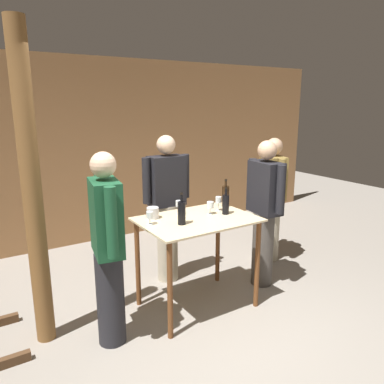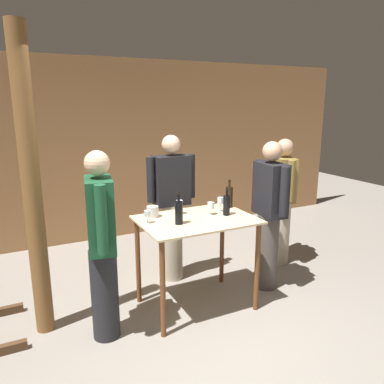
{
  "view_description": "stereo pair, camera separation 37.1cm",
  "coord_description": "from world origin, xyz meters",
  "px_view_note": "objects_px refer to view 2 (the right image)",
  "views": [
    {
      "loc": [
        -1.77,
        -2.36,
        2.07
      ],
      "look_at": [
        0.16,
        0.69,
        1.2
      ],
      "focal_mm": 35.0,
      "sensor_mm": 36.0,
      "label": 1
    },
    {
      "loc": [
        -1.45,
        -2.55,
        2.07
      ],
      "look_at": [
        0.16,
        0.69,
        1.2
      ],
      "focal_mm": 35.0,
      "sensor_mm": 36.0,
      "label": 2
    }
  ],
  "objects_px": {
    "wine_bottle_left": "(227,205)",
    "wine_glass_far_side": "(220,201)",
    "wine_glass_near_left": "(147,214)",
    "wine_glass_near_right": "(211,206)",
    "wine_glass_near_center": "(180,204)",
    "person_visitor_with_scarf": "(102,243)",
    "ice_bucket": "(153,212)",
    "wine_bottle_center": "(229,197)",
    "person_visitor_bearded": "(269,213)",
    "person_host": "(172,205)",
    "wooden_post": "(32,188)",
    "wine_bottle_far_left": "(179,212)",
    "person_visitor_near_door": "(282,199)"
  },
  "relations": [
    {
      "from": "wine_bottle_left",
      "to": "wine_glass_far_side",
      "type": "distance_m",
      "value": 0.14
    },
    {
      "from": "wine_glass_near_left",
      "to": "wine_glass_near_right",
      "type": "distance_m",
      "value": 0.67
    },
    {
      "from": "wine_glass_near_center",
      "to": "person_visitor_with_scarf",
      "type": "height_order",
      "value": "person_visitor_with_scarf"
    },
    {
      "from": "wine_glass_near_right",
      "to": "wine_glass_far_side",
      "type": "height_order",
      "value": "wine_glass_far_side"
    },
    {
      "from": "person_visitor_with_scarf",
      "to": "ice_bucket",
      "type": "bearing_deg",
      "value": 30.39
    },
    {
      "from": "wine_bottle_center",
      "to": "person_visitor_with_scarf",
      "type": "distance_m",
      "value": 1.51
    },
    {
      "from": "wine_glass_far_side",
      "to": "person_visitor_bearded",
      "type": "distance_m",
      "value": 0.6
    },
    {
      "from": "person_visitor_with_scarf",
      "to": "person_visitor_bearded",
      "type": "bearing_deg",
      "value": 3.31
    },
    {
      "from": "ice_bucket",
      "to": "person_host",
      "type": "height_order",
      "value": "person_host"
    },
    {
      "from": "wooden_post",
      "to": "ice_bucket",
      "type": "height_order",
      "value": "wooden_post"
    },
    {
      "from": "wine_glass_near_left",
      "to": "wine_glass_near_center",
      "type": "bearing_deg",
      "value": 18.64
    },
    {
      "from": "wine_bottle_far_left",
      "to": "ice_bucket",
      "type": "relative_size",
      "value": 2.63
    },
    {
      "from": "wine_bottle_center",
      "to": "ice_bucket",
      "type": "distance_m",
      "value": 0.88
    },
    {
      "from": "ice_bucket",
      "to": "person_visitor_bearded",
      "type": "bearing_deg",
      "value": -10.82
    },
    {
      "from": "wine_bottle_left",
      "to": "person_visitor_bearded",
      "type": "distance_m",
      "value": 0.6
    },
    {
      "from": "wine_glass_near_center",
      "to": "person_visitor_bearded",
      "type": "bearing_deg",
      "value": -12.26
    },
    {
      "from": "wooden_post",
      "to": "person_visitor_near_door",
      "type": "bearing_deg",
      "value": 4.19
    },
    {
      "from": "wine_glass_near_right",
      "to": "person_visitor_bearded",
      "type": "bearing_deg",
      "value": -4.24
    },
    {
      "from": "wine_bottle_left",
      "to": "wine_glass_near_center",
      "type": "height_order",
      "value": "wine_bottle_left"
    },
    {
      "from": "wine_glass_near_center",
      "to": "wine_glass_far_side",
      "type": "bearing_deg",
      "value": -13.6
    },
    {
      "from": "wine_bottle_far_left",
      "to": "person_visitor_bearded",
      "type": "bearing_deg",
      "value": 3.79
    },
    {
      "from": "wooden_post",
      "to": "wine_glass_near_right",
      "type": "height_order",
      "value": "wooden_post"
    },
    {
      "from": "person_visitor_bearded",
      "to": "person_visitor_near_door",
      "type": "xyz_separation_m",
      "value": [
        0.57,
        0.47,
        -0.02
      ]
    },
    {
      "from": "wine_glass_near_left",
      "to": "person_host",
      "type": "xyz_separation_m",
      "value": [
        0.51,
        0.6,
        -0.13
      ]
    },
    {
      "from": "wine_bottle_center",
      "to": "person_visitor_with_scarf",
      "type": "relative_size",
      "value": 0.18
    },
    {
      "from": "wine_glass_near_right",
      "to": "person_visitor_with_scarf",
      "type": "xyz_separation_m",
      "value": [
        -1.16,
        -0.16,
        -0.15
      ]
    },
    {
      "from": "wooden_post",
      "to": "wine_bottle_far_left",
      "type": "xyz_separation_m",
      "value": [
        1.23,
        -0.33,
        -0.29
      ]
    },
    {
      "from": "wine_bottle_far_left",
      "to": "wine_glass_near_center",
      "type": "relative_size",
      "value": 2.1
    },
    {
      "from": "wine_bottle_far_left",
      "to": "wine_glass_near_center",
      "type": "height_order",
      "value": "wine_bottle_far_left"
    },
    {
      "from": "wine_bottle_far_left",
      "to": "person_visitor_near_door",
      "type": "xyz_separation_m",
      "value": [
        1.69,
        0.54,
        -0.2
      ]
    },
    {
      "from": "wine_bottle_far_left",
      "to": "wine_glass_far_side",
      "type": "distance_m",
      "value": 0.59
    },
    {
      "from": "wine_glass_near_right",
      "to": "person_visitor_near_door",
      "type": "relative_size",
      "value": 0.08
    },
    {
      "from": "wine_glass_near_right",
      "to": "wooden_post",
      "type": "bearing_deg",
      "value": 173.04
    },
    {
      "from": "wine_bottle_center",
      "to": "ice_bucket",
      "type": "relative_size",
      "value": 2.59
    },
    {
      "from": "wine_bottle_center",
      "to": "wine_glass_far_side",
      "type": "bearing_deg",
      "value": -150.35
    },
    {
      "from": "wine_glass_near_right",
      "to": "wine_glass_far_side",
      "type": "distance_m",
      "value": 0.16
    },
    {
      "from": "wine_bottle_left",
      "to": "wine_glass_near_left",
      "type": "xyz_separation_m",
      "value": [
        -0.81,
        0.11,
        -0.02
      ]
    },
    {
      "from": "wooden_post",
      "to": "wine_bottle_left",
      "type": "height_order",
      "value": "wooden_post"
    },
    {
      "from": "wine_glass_near_center",
      "to": "person_host",
      "type": "bearing_deg",
      "value": 76.08
    },
    {
      "from": "person_visitor_near_door",
      "to": "wine_glass_near_right",
      "type": "bearing_deg",
      "value": -161.97
    },
    {
      "from": "wine_bottle_left",
      "to": "person_host",
      "type": "xyz_separation_m",
      "value": [
        -0.3,
        0.71,
        -0.15
      ]
    },
    {
      "from": "wine_bottle_far_left",
      "to": "person_visitor_near_door",
      "type": "distance_m",
      "value": 1.79
    },
    {
      "from": "wine_bottle_center",
      "to": "person_visitor_near_door",
      "type": "bearing_deg",
      "value": 15.2
    },
    {
      "from": "person_host",
      "to": "person_visitor_with_scarf",
      "type": "distance_m",
      "value": 1.27
    },
    {
      "from": "wine_bottle_far_left",
      "to": "wine_glass_near_left",
      "type": "bearing_deg",
      "value": 148.87
    },
    {
      "from": "wooden_post",
      "to": "wine_glass_near_left",
      "type": "height_order",
      "value": "wooden_post"
    },
    {
      "from": "wine_bottle_center",
      "to": "wine_glass_near_right",
      "type": "xyz_separation_m",
      "value": [
        -0.31,
        -0.15,
        -0.03
      ]
    },
    {
      "from": "wooden_post",
      "to": "wine_bottle_left",
      "type": "relative_size",
      "value": 9.51
    },
    {
      "from": "ice_bucket",
      "to": "wine_glass_far_side",
      "type": "bearing_deg",
      "value": -10.47
    },
    {
      "from": "wine_bottle_center",
      "to": "person_visitor_near_door",
      "type": "relative_size",
      "value": 0.19
    }
  ]
}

